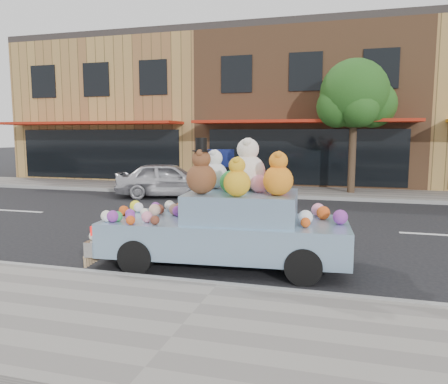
% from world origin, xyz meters
% --- Properties ---
extents(ground, '(120.00, 120.00, 0.00)m').
position_xyz_m(ground, '(0.00, 0.00, 0.00)').
color(ground, black).
rests_on(ground, ground).
extents(near_sidewalk, '(60.00, 3.00, 0.12)m').
position_xyz_m(near_sidewalk, '(0.00, -6.50, 0.06)').
color(near_sidewalk, gray).
rests_on(near_sidewalk, ground).
extents(far_sidewalk, '(60.00, 3.00, 0.12)m').
position_xyz_m(far_sidewalk, '(0.00, 6.50, 0.06)').
color(far_sidewalk, gray).
rests_on(far_sidewalk, ground).
extents(near_kerb, '(60.00, 0.12, 0.13)m').
position_xyz_m(near_kerb, '(0.00, -5.00, 0.07)').
color(near_kerb, gray).
rests_on(near_kerb, ground).
extents(far_kerb, '(60.00, 0.12, 0.13)m').
position_xyz_m(far_kerb, '(0.00, 5.00, 0.07)').
color(far_kerb, gray).
rests_on(far_kerb, ground).
extents(storefront_left, '(10.00, 9.80, 7.30)m').
position_xyz_m(storefront_left, '(-10.00, 11.97, 3.64)').
color(storefront_left, '#AC8648').
rests_on(storefront_left, ground).
extents(storefront_mid, '(10.00, 9.80, 7.30)m').
position_xyz_m(storefront_mid, '(0.00, 11.97, 3.64)').
color(storefront_mid, brown).
rests_on(storefront_mid, ground).
extents(street_tree, '(3.00, 2.70, 5.22)m').
position_xyz_m(street_tree, '(2.03, 6.55, 3.69)').
color(street_tree, '#38281C').
rests_on(street_tree, ground).
extents(car_silver, '(4.21, 2.62, 1.34)m').
position_xyz_m(car_silver, '(-4.67, 4.14, 0.67)').
color(car_silver, silver).
rests_on(car_silver, ground).
extents(art_car, '(4.61, 2.10, 2.31)m').
position_xyz_m(art_car, '(-0.20, -3.70, 0.83)').
color(art_car, black).
rests_on(art_car, ground).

